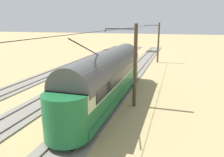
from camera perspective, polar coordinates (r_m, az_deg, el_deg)
The scene contains 8 objects.
ground_plane at distance 23.09m, azimuth -11.36°, elevation -2.37°, with size 220.00×220.00×0.00m, color tan.
track_streetcar_siding at distance 21.52m, azimuth 1.18°, elevation -3.17°, with size 2.80×80.00×0.18m.
track_adjacent_siding at distance 23.34m, azimuth -11.01°, elevation -2.03°, with size 2.80×80.00×0.18m.
track_third_siding at distance 26.05m, azimuth -21.05°, elevation -1.02°, with size 2.80×80.00×0.18m.
vintage_streetcar at distance 18.24m, azimuth -1.22°, elevation 0.76°, with size 2.65×16.92×5.63m.
catenary_pole_foreground at distance 37.37m, azimuth 11.92°, elevation 9.31°, with size 2.62×0.28×6.51m.
catenary_pole_mid_near at distance 17.01m, azimuth 5.82°, elevation 3.63°, with size 2.62×0.28×6.51m.
overhead_wire_run at distance 17.94m, azimuth -0.93°, elevation 12.50°, with size 2.42×45.37×0.18m.
Camera 1 is at (-10.53, 19.46, 6.59)m, focal length 34.98 mm.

